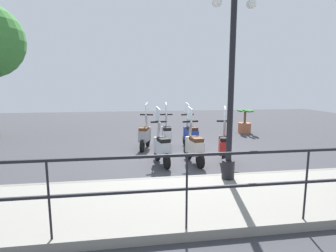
# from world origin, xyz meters

# --- Properties ---
(ground_plane) EXTENTS (28.00, 28.00, 0.00)m
(ground_plane) POSITION_xyz_m (0.00, 0.00, 0.00)
(ground_plane) COLOR #38383D
(promenade_walkway) EXTENTS (2.20, 20.00, 0.15)m
(promenade_walkway) POSITION_xyz_m (-3.15, 0.00, 0.07)
(promenade_walkway) COLOR gray
(promenade_walkway) RESTS_ON ground_plane
(fence_railing) EXTENTS (0.04, 16.03, 1.07)m
(fence_railing) POSITION_xyz_m (-4.20, -0.00, 0.91)
(fence_railing) COLOR black
(fence_railing) RESTS_ON promenade_walkway
(lamp_post_near) EXTENTS (0.26, 0.90, 4.05)m
(lamp_post_near) POSITION_xyz_m (-2.40, -0.41, 1.93)
(lamp_post_near) COLOR black
(lamp_post_near) RESTS_ON promenade_walkway
(potted_palm) EXTENTS (1.06, 0.66, 1.05)m
(potted_palm) POSITION_xyz_m (3.44, -3.44, 0.45)
(potted_palm) COLOR #9E5B3D
(potted_palm) RESTS_ON ground_plane
(scooter_near_0) EXTENTS (1.20, 0.54, 1.54)m
(scooter_near_0) POSITION_xyz_m (-0.87, -0.90, 0.48)
(scooter_near_0) COLOR black
(scooter_near_0) RESTS_ON ground_plane
(scooter_near_1) EXTENTS (1.23, 0.47, 1.54)m
(scooter_near_1) POSITION_xyz_m (-0.80, -0.06, 0.48)
(scooter_near_1) COLOR black
(scooter_near_1) RESTS_ON ground_plane
(scooter_near_2) EXTENTS (1.22, 0.48, 1.54)m
(scooter_near_2) POSITION_xyz_m (-0.74, 0.80, 0.48)
(scooter_near_2) COLOR black
(scooter_near_2) RESTS_ON ground_plane
(scooter_far_0) EXTENTS (1.23, 0.47, 1.54)m
(scooter_far_0) POSITION_xyz_m (0.89, -0.36, 0.48)
(scooter_far_0) COLOR black
(scooter_far_0) RESTS_ON ground_plane
(scooter_far_1) EXTENTS (1.23, 0.44, 1.54)m
(scooter_far_1) POSITION_xyz_m (1.01, 0.42, 0.48)
(scooter_far_1) COLOR black
(scooter_far_1) RESTS_ON ground_plane
(scooter_far_2) EXTENTS (1.20, 0.54, 1.54)m
(scooter_far_2) POSITION_xyz_m (1.06, 1.15, 0.48)
(scooter_far_2) COLOR black
(scooter_far_2) RESTS_ON ground_plane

